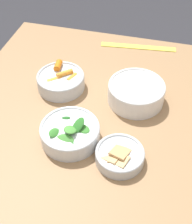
% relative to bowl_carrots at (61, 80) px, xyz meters
% --- Properties ---
extents(dining_table, '(1.00, 1.01, 0.72)m').
position_rel_bowl_carrots_xyz_m(dining_table, '(0.19, -0.13, -0.14)').
color(dining_table, '#99724C').
rests_on(dining_table, ground_plane).
extents(bowl_carrots, '(0.16, 0.16, 0.07)m').
position_rel_bowl_carrots_xyz_m(bowl_carrots, '(0.00, 0.00, 0.00)').
color(bowl_carrots, silver).
rests_on(bowl_carrots, dining_table).
extents(bowl_greens, '(0.17, 0.17, 0.08)m').
position_rel_bowl_carrots_xyz_m(bowl_greens, '(0.10, -0.21, 0.00)').
color(bowl_greens, silver).
rests_on(bowl_greens, dining_table).
extents(bowl_beans_hotdog, '(0.18, 0.18, 0.07)m').
position_rel_bowl_carrots_xyz_m(bowl_beans_hotdog, '(0.26, -0.00, 0.00)').
color(bowl_beans_hotdog, white).
rests_on(bowl_beans_hotdog, dining_table).
extents(bowl_cookies, '(0.13, 0.13, 0.04)m').
position_rel_bowl_carrots_xyz_m(bowl_cookies, '(0.25, -0.25, -0.01)').
color(bowl_cookies, silver).
rests_on(bowl_cookies, dining_table).
extents(ruler, '(0.30, 0.06, 0.00)m').
position_rel_bowl_carrots_xyz_m(ruler, '(0.22, 0.31, -0.03)').
color(ruler, '#EADB4C').
rests_on(ruler, dining_table).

